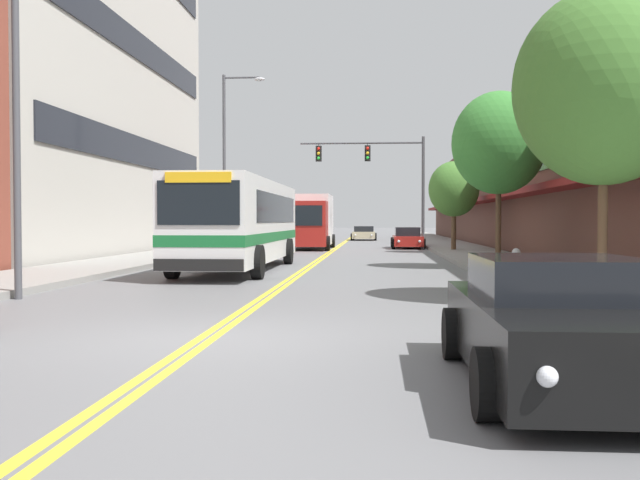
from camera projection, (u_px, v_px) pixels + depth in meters
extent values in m
plane|color=slate|center=(339.00, 246.00, 47.29)|extent=(240.00, 240.00, 0.00)
cube|color=gray|center=(231.00, 245.00, 47.85)|extent=(3.47, 106.00, 0.18)
cube|color=gray|center=(449.00, 245.00, 46.72)|extent=(3.47, 106.00, 0.18)
cube|color=yellow|center=(337.00, 246.00, 47.30)|extent=(0.14, 106.00, 0.01)
cube|color=yellow|center=(340.00, 246.00, 47.28)|extent=(0.14, 106.00, 0.01)
cube|color=black|center=(140.00, 151.00, 35.20)|extent=(0.08, 21.90, 1.40)
cube|color=black|center=(140.00, 47.00, 35.06)|extent=(0.08, 21.90, 1.40)
cube|color=brown|center=(542.00, 192.00, 46.16)|extent=(8.00, 68.00, 7.16)
cube|color=maroon|center=(471.00, 202.00, 46.53)|extent=(1.10, 61.20, 0.24)
cube|color=black|center=(479.00, 179.00, 46.45)|extent=(0.08, 61.20, 1.40)
cube|color=silver|center=(241.00, 221.00, 24.73)|extent=(2.47, 11.78, 2.69)
cube|color=#196B33|center=(241.00, 236.00, 24.75)|extent=(2.49, 11.80, 0.32)
cube|color=black|center=(244.00, 209.00, 25.31)|extent=(2.50, 9.19, 0.97)
cube|color=black|center=(198.00, 203.00, 18.83)|extent=(2.22, 0.04, 1.19)
cube|color=yellow|center=(198.00, 177.00, 18.80)|extent=(1.78, 0.06, 0.28)
cube|color=black|center=(198.00, 265.00, 18.85)|extent=(2.42, 0.08, 0.32)
cylinder|color=black|center=(172.00, 262.00, 20.87)|extent=(0.30, 1.00, 1.00)
cylinder|color=black|center=(258.00, 262.00, 20.67)|extent=(0.30, 1.00, 1.00)
cylinder|color=black|center=(225.00, 251.00, 28.09)|extent=(0.30, 1.00, 1.00)
cylinder|color=black|center=(288.00, 251.00, 27.90)|extent=(0.30, 1.00, 1.00)
cube|color=#232328|center=(252.00, 241.00, 39.15)|extent=(1.95, 4.01, 0.74)
cube|color=black|center=(252.00, 230.00, 39.30)|extent=(1.67, 1.76, 0.46)
cylinder|color=black|center=(229.00, 246.00, 38.00)|extent=(0.22, 0.70, 0.70)
cylinder|color=black|center=(266.00, 246.00, 37.84)|extent=(0.22, 0.70, 0.70)
cylinder|color=black|center=(238.00, 244.00, 40.48)|extent=(0.22, 0.70, 0.70)
cylinder|color=black|center=(273.00, 244.00, 40.32)|extent=(0.22, 0.70, 0.70)
sphere|color=silver|center=(232.00, 242.00, 37.19)|extent=(0.16, 0.16, 0.16)
sphere|color=silver|center=(258.00, 242.00, 37.08)|extent=(0.16, 0.16, 0.16)
cube|color=red|center=(246.00, 240.00, 41.22)|extent=(0.18, 0.04, 0.10)
cube|color=red|center=(270.00, 240.00, 41.11)|extent=(0.18, 0.04, 0.10)
cube|color=black|center=(561.00, 334.00, 7.35)|extent=(1.87, 4.39, 0.72)
cube|color=black|center=(557.00, 277.00, 7.51)|extent=(1.61, 1.93, 0.43)
cylinder|color=black|center=(487.00, 384.00, 6.07)|extent=(0.22, 0.64, 0.64)
cylinder|color=black|center=(453.00, 334.00, 8.78)|extent=(0.22, 0.64, 0.64)
cylinder|color=black|center=(612.00, 335.00, 8.63)|extent=(0.22, 0.64, 0.64)
sphere|color=silver|center=(547.00, 377.00, 5.19)|extent=(0.16, 0.16, 0.16)
cube|color=red|center=(467.00, 305.00, 9.60)|extent=(0.18, 0.04, 0.10)
cube|color=red|center=(569.00, 306.00, 9.49)|extent=(0.18, 0.04, 0.10)
cube|color=maroon|center=(407.00, 241.00, 43.68)|extent=(1.72, 4.63, 0.59)
cube|color=black|center=(407.00, 232.00, 43.85)|extent=(1.48, 2.04, 0.53)
cylinder|color=black|center=(394.00, 244.00, 42.32)|extent=(0.22, 0.64, 0.64)
cylinder|color=black|center=(424.00, 244.00, 42.18)|extent=(0.22, 0.64, 0.64)
cylinder|color=black|center=(392.00, 242.00, 45.18)|extent=(0.22, 0.64, 0.64)
cylinder|color=black|center=(420.00, 242.00, 45.04)|extent=(0.22, 0.64, 0.64)
sphere|color=silver|center=(399.00, 241.00, 41.40)|extent=(0.16, 0.16, 0.16)
sphere|color=silver|center=(420.00, 241.00, 41.30)|extent=(0.16, 0.16, 0.16)
cube|color=red|center=(396.00, 239.00, 46.04)|extent=(0.18, 0.04, 0.10)
cube|color=red|center=(416.00, 239.00, 45.95)|extent=(0.18, 0.04, 0.10)
cube|color=#BCAD89|center=(364.00, 235.00, 61.85)|extent=(1.94, 4.71, 0.57)
cube|color=black|center=(364.00, 229.00, 62.02)|extent=(1.67, 2.07, 0.47)
cylinder|color=black|center=(352.00, 237.00, 60.47)|extent=(0.22, 0.61, 0.61)
cylinder|color=black|center=(375.00, 237.00, 60.32)|extent=(0.22, 0.61, 0.61)
cylinder|color=black|center=(353.00, 236.00, 63.38)|extent=(0.22, 0.61, 0.61)
cylinder|color=black|center=(375.00, 236.00, 63.23)|extent=(0.22, 0.61, 0.61)
sphere|color=silver|center=(355.00, 235.00, 59.53)|extent=(0.16, 0.16, 0.16)
sphere|color=silver|center=(372.00, 235.00, 59.43)|extent=(0.16, 0.16, 0.16)
cube|color=red|center=(357.00, 234.00, 64.25)|extent=(0.18, 0.04, 0.10)
cube|color=red|center=(372.00, 234.00, 64.15)|extent=(0.18, 0.04, 0.10)
cube|color=maroon|center=(306.00, 224.00, 40.08)|extent=(2.41, 2.01, 2.54)
cube|color=black|center=(304.00, 216.00, 39.05)|extent=(2.05, 0.04, 1.12)
cube|color=white|center=(311.00, 220.00, 43.41)|extent=(2.46, 4.68, 3.00)
cylinder|color=black|center=(284.00, 243.00, 40.21)|extent=(0.28, 0.84, 0.84)
cylinder|color=black|center=(327.00, 243.00, 40.01)|extent=(0.28, 0.84, 0.84)
cylinder|color=black|center=(294.00, 241.00, 44.94)|extent=(0.28, 0.84, 0.84)
cylinder|color=black|center=(333.00, 241.00, 44.75)|extent=(0.28, 0.84, 0.84)
cylinder|color=#47474C|center=(423.00, 193.00, 41.54)|extent=(0.18, 0.18, 6.60)
cylinder|color=#47474C|center=(361.00, 143.00, 41.75)|extent=(7.20, 0.11, 0.11)
cube|color=black|center=(368.00, 153.00, 41.73)|extent=(0.34, 0.26, 0.92)
sphere|color=red|center=(368.00, 148.00, 41.57)|extent=(0.18, 0.18, 0.18)
sphere|color=yellow|center=(368.00, 153.00, 41.57)|extent=(0.18, 0.18, 0.18)
sphere|color=green|center=(368.00, 158.00, 41.58)|extent=(0.18, 0.18, 0.18)
cylinder|color=black|center=(368.00, 144.00, 41.72)|extent=(0.02, 0.02, 0.14)
cube|color=black|center=(319.00, 154.00, 41.96)|extent=(0.34, 0.26, 0.92)
sphere|color=red|center=(318.00, 149.00, 41.79)|extent=(0.18, 0.18, 0.18)
sphere|color=yellow|center=(318.00, 153.00, 41.80)|extent=(0.18, 0.18, 0.18)
sphere|color=green|center=(318.00, 158.00, 41.81)|extent=(0.18, 0.18, 0.18)
cylinder|color=black|center=(319.00, 145.00, 41.94)|extent=(0.02, 0.02, 0.14)
cylinder|color=#47474C|center=(16.00, 99.00, 15.36)|extent=(0.16, 0.16, 8.65)
cylinder|color=#47474C|center=(224.00, 165.00, 36.43)|extent=(0.16, 0.16, 9.14)
cylinder|color=#47474C|center=(242.00, 78.00, 36.24)|extent=(1.84, 0.10, 0.10)
ellipsoid|color=#B2B2B7|center=(260.00, 79.00, 36.17)|extent=(0.56, 0.28, 0.20)
cylinder|color=brown|center=(602.00, 230.00, 14.48)|extent=(0.20, 0.20, 2.70)
ellipsoid|color=#42752D|center=(604.00, 87.00, 14.40)|extent=(3.63, 3.63, 3.99)
cylinder|color=brown|center=(498.00, 223.00, 25.07)|extent=(0.19, 0.19, 2.87)
ellipsoid|color=#387F33|center=(499.00, 143.00, 25.00)|extent=(3.29, 3.29, 3.61)
cylinder|color=brown|center=(454.00, 230.00, 37.58)|extent=(0.26, 0.26, 2.07)
ellipsoid|color=#42752D|center=(454.00, 189.00, 37.52)|extent=(2.66, 2.66, 2.92)
cylinder|color=#B7B7BC|center=(516.00, 268.00, 17.80)|extent=(0.23, 0.23, 0.68)
sphere|color=#B7B7BC|center=(516.00, 252.00, 17.79)|extent=(0.21, 0.21, 0.21)
cylinder|color=#B7B7BC|center=(510.00, 265.00, 17.81)|extent=(0.08, 0.10, 0.10)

